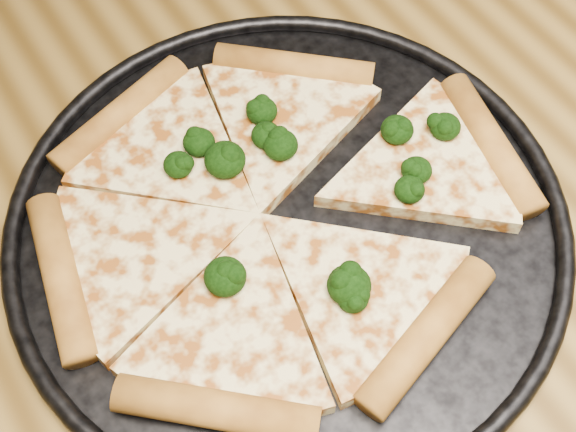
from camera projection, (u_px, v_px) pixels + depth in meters
dining_table at (436, 268)px, 0.65m from camera, size 1.20×0.90×0.75m
pizza_pan at (288, 222)px, 0.55m from camera, size 0.40×0.40×0.02m
pizza at (269, 213)px, 0.55m from camera, size 0.36×0.33×0.02m
broccoli_florets at (299, 183)px, 0.55m from camera, size 0.22×0.18×0.02m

